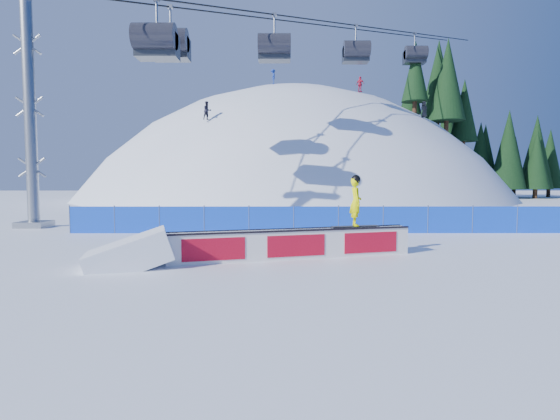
{
  "coord_description": "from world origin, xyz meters",
  "views": [
    {
      "loc": [
        -1.66,
        -14.89,
        2.4
      ],
      "look_at": [
        -1.63,
        -0.18,
        1.37
      ],
      "focal_mm": 28.0,
      "sensor_mm": 36.0,
      "label": 1
    }
  ],
  "objects": [
    {
      "name": "safety_fence",
      "position": [
        0.0,
        4.5,
        0.6
      ],
      "size": [
        22.05,
        0.05,
        1.3
      ],
      "color": "blue",
      "rests_on": "ground"
    },
    {
      "name": "rail_box",
      "position": [
        -1.21,
        -1.75,
        0.45
      ],
      "size": [
        7.43,
        2.58,
        0.91
      ],
      "rotation": [
        0.0,
        0.0,
        0.28
      ],
      "color": "white",
      "rests_on": "ground"
    },
    {
      "name": "snow_hill",
      "position": [
        0.0,
        42.0,
        -18.0
      ],
      "size": [
        64.0,
        64.0,
        64.0
      ],
      "color": "white",
      "rests_on": "ground"
    },
    {
      "name": "distant_skiers",
      "position": [
        1.42,
        31.27,
        11.45
      ],
      "size": [
        22.42,
        11.97,
        7.18
      ],
      "color": "black",
      "rests_on": "ground"
    },
    {
      "name": "ground",
      "position": [
        0.0,
        0.0,
        0.0
      ],
      "size": [
        160.0,
        160.0,
        0.0
      ],
      "primitive_type": "plane",
      "color": "white",
      "rests_on": "ground"
    },
    {
      "name": "snowboarder",
      "position": [
        0.75,
        -1.2,
        1.71
      ],
      "size": [
        1.59,
        0.7,
        1.64
      ],
      "rotation": [
        0.0,
        0.0,
        1.6
      ],
      "color": "black",
      "rests_on": "rail_box"
    },
    {
      "name": "snow_ramp",
      "position": [
        -5.76,
        -3.05,
        0.0
      ],
      "size": [
        2.68,
        2.07,
        1.48
      ],
      "primitive_type": null,
      "rotation": [
        0.0,
        -0.31,
        0.28
      ],
      "color": "white",
      "rests_on": "ground"
    },
    {
      "name": "treeline",
      "position": [
        25.54,
        40.46,
        8.82
      ],
      "size": [
        25.7,
        12.86,
        20.18
      ],
      "color": "#372216",
      "rests_on": "ground"
    },
    {
      "name": "chairlift",
      "position": [
        4.74,
        27.49,
        16.89
      ],
      "size": [
        40.8,
        41.7,
        22.0
      ],
      "color": "gray",
      "rests_on": "ground"
    }
  ]
}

